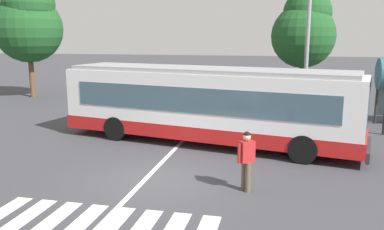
% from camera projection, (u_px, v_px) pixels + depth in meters
% --- Properties ---
extents(ground_plane, '(160.00, 160.00, 0.00)m').
position_uv_depth(ground_plane, '(156.00, 180.00, 12.31)').
color(ground_plane, '#3D3D42').
extents(city_transit_bus, '(12.49, 4.99, 3.06)m').
position_uv_depth(city_transit_bus, '(206.00, 104.00, 16.30)').
color(city_transit_bus, black).
rests_on(city_transit_bus, ground_plane).
extents(pedestrian_crossing_street, '(0.47, 0.45, 1.72)m').
position_uv_depth(pedestrian_crossing_street, '(246.00, 158.00, 11.26)').
color(pedestrian_crossing_street, brown).
rests_on(pedestrian_crossing_street, ground_plane).
extents(parked_car_charcoal, '(2.07, 4.59, 1.35)m').
position_uv_depth(parked_car_charcoal, '(192.00, 87.00, 28.58)').
color(parked_car_charcoal, black).
rests_on(parked_car_charcoal, ground_plane).
extents(parked_car_champagne, '(2.13, 4.62, 1.35)m').
position_uv_depth(parked_car_champagne, '(232.00, 88.00, 27.90)').
color(parked_car_champagne, black).
rests_on(parked_car_champagne, ground_plane).
extents(parked_car_black, '(2.08, 4.60, 1.35)m').
position_uv_depth(parked_car_black, '(272.00, 90.00, 26.83)').
color(parked_car_black, black).
rests_on(parked_car_black, ground_plane).
extents(twin_arm_street_lamp, '(4.64, 0.32, 9.46)m').
position_uv_depth(twin_arm_street_lamp, '(309.00, 5.00, 20.17)').
color(twin_arm_street_lamp, '#939399').
rests_on(twin_arm_street_lamp, ground_plane).
extents(background_tree_left, '(4.70, 4.70, 8.22)m').
position_uv_depth(background_tree_left, '(28.00, 21.00, 28.00)').
color(background_tree_left, brown).
rests_on(background_tree_left, ground_plane).
extents(background_tree_right, '(4.72, 4.72, 7.73)m').
position_uv_depth(background_tree_right, '(305.00, 29.00, 29.87)').
color(background_tree_right, brown).
rests_on(background_tree_right, ground_plane).
extents(crosswalk_painted_stripes, '(5.57, 2.60, 0.01)m').
position_uv_depth(crosswalk_painted_stripes, '(91.00, 230.00, 9.13)').
color(crosswalk_painted_stripes, silver).
rests_on(crosswalk_painted_stripes, ground_plane).
extents(lane_center_line, '(0.16, 24.00, 0.01)m').
position_uv_depth(lane_center_line, '(164.00, 160.00, 14.30)').
color(lane_center_line, silver).
rests_on(lane_center_line, ground_plane).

